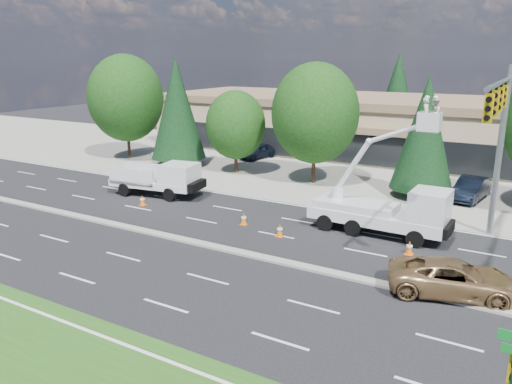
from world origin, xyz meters
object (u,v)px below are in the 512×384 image
Objects in this scene: bucket_truck at (390,207)px; minivan at (454,278)px; signal_mast at (500,128)px; utility_pickup at (161,182)px.

bucket_truck is 1.46× the size of minivan.
bucket_truck is 7.05m from minivan.
signal_mast reaches higher than bucket_truck.
bucket_truck is (-4.74, -0.86, -4.42)m from signal_mast.
bucket_truck is at bearing 22.31° from minivan.
bucket_truck is at bearing -169.68° from signal_mast.
minivan is at bearing -94.76° from signal_mast.
minivan is (20.14, -5.67, -0.25)m from utility_pickup.
signal_mast is 21.31m from utility_pickup.
utility_pickup is 15.95m from bucket_truck.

